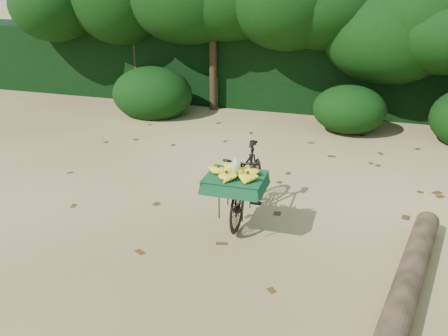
% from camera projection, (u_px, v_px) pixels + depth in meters
% --- Properties ---
extents(ground, '(80.00, 80.00, 0.00)m').
position_uv_depth(ground, '(214.00, 212.00, 6.65)').
color(ground, tan).
rests_on(ground, ground).
extents(vendor_bicycle, '(0.72, 1.72, 1.00)m').
position_uv_depth(vendor_bicycle, '(247.00, 182.00, 6.36)').
color(vendor_bicycle, black).
rests_on(vendor_bicycle, ground).
extents(fallen_log, '(1.04, 3.94, 0.29)m').
position_uv_depth(fallen_log, '(400.00, 309.00, 4.49)').
color(fallen_log, brown).
rests_on(fallen_log, ground).
extents(hedge_backdrop, '(26.00, 1.80, 1.80)m').
position_uv_depth(hedge_backdrop, '(295.00, 69.00, 11.87)').
color(hedge_backdrop, black).
rests_on(hedge_backdrop, ground).
extents(tree_row, '(14.50, 2.00, 4.00)m').
position_uv_depth(tree_row, '(264.00, 26.00, 10.93)').
color(tree_row, black).
rests_on(tree_row, ground).
extents(bush_clumps, '(8.80, 1.70, 0.90)m').
position_uv_depth(bush_clumps, '(301.00, 108.00, 10.13)').
color(bush_clumps, black).
rests_on(bush_clumps, ground).
extents(leaf_litter, '(7.00, 7.30, 0.01)m').
position_uv_depth(leaf_litter, '(228.00, 193.00, 7.22)').
color(leaf_litter, '#462E12').
rests_on(leaf_litter, ground).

